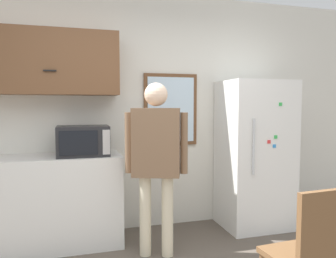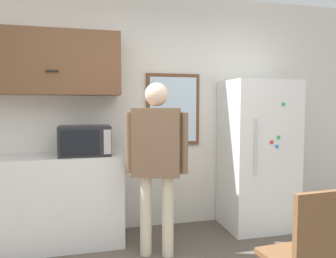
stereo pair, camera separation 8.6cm
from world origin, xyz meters
name	(u,v)px [view 2 (the right image)]	position (x,y,z in m)	size (l,w,h in m)	color
back_wall	(131,112)	(0.00, 2.05, 1.35)	(6.00, 0.06, 2.70)	silver
counter	(18,203)	(-1.17, 1.74, 0.46)	(2.05, 0.56, 0.92)	silver
upper_cabinets	(15,62)	(-1.17, 1.85, 1.85)	(2.05, 0.36, 0.64)	brown
microwave	(85,141)	(-0.52, 1.70, 1.07)	(0.51, 0.38, 0.30)	#232326
person	(157,152)	(0.13, 1.27, 0.99)	(0.56, 0.36, 1.63)	beige
refrigerator	(258,155)	(1.43, 1.70, 0.85)	(0.77, 0.66, 1.71)	white
chair	(307,253)	(0.83, 0.03, 0.50)	(0.43, 0.43, 0.92)	brown
window	(173,110)	(0.49, 2.01, 1.38)	(0.64, 0.05, 0.83)	brown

